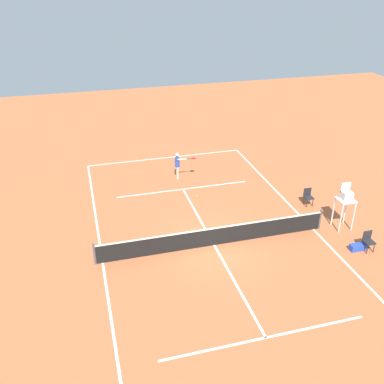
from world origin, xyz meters
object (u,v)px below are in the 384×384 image
umpire_chair (346,199)px  courtside_chair_near (368,240)px  courtside_chair_mid (308,196)px  tennis_ball (197,196)px  player_serving (178,163)px  equipment_bag (358,247)px

umpire_chair → courtside_chair_near: size_ratio=2.54×
umpire_chair → courtside_chair_mid: 2.79m
tennis_ball → courtside_chair_near: (-6.12, 7.12, 0.50)m
tennis_ball → courtside_chair_near: courtside_chair_near is taller
player_serving → equipment_bag: size_ratio=2.22×
player_serving → courtside_chair_mid: 7.92m
tennis_ball → courtside_chair_mid: courtside_chair_mid is taller
umpire_chair → player_serving: bearing=-49.5°
player_serving → umpire_chair: (-6.52, 7.64, 0.61)m
player_serving → tennis_ball: size_ratio=24.77×
tennis_ball → umpire_chair: (-6.05, 5.08, 1.57)m
courtside_chair_near → equipment_bag: (0.40, -0.12, -0.38)m
player_serving → tennis_ball: player_serving is taller
player_serving → courtside_chair_mid: (-6.03, 5.11, -0.47)m
courtside_chair_mid → tennis_ball: bearing=-24.6°
tennis_ball → courtside_chair_near: bearing=130.7°
courtside_chair_mid → equipment_bag: (-0.15, 4.46, -0.38)m
umpire_chair → courtside_chair_mid: (0.49, -2.53, -1.07)m
umpire_chair → equipment_bag: size_ratio=3.17×
tennis_ball → courtside_chair_mid: (-5.57, 2.55, 0.50)m
player_serving → equipment_bag: 11.42m
player_serving → courtside_chair_near: 11.72m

